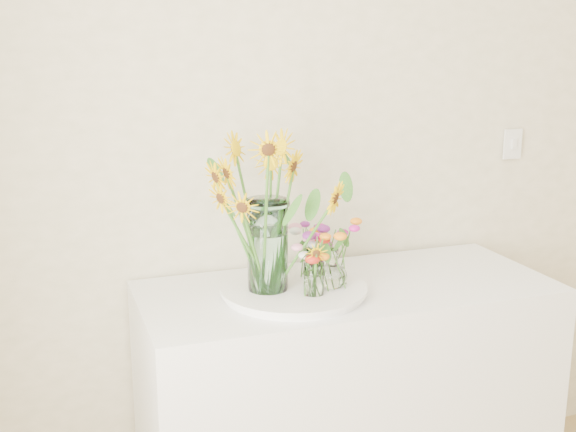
% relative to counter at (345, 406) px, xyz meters
% --- Properties ---
extents(counter, '(1.40, 0.60, 0.90)m').
position_rel_counter_xyz_m(counter, '(0.00, 0.00, 0.00)').
color(counter, white).
rests_on(counter, ground_plane).
extents(tray, '(0.45, 0.45, 0.02)m').
position_rel_counter_xyz_m(tray, '(-0.21, -0.03, 0.46)').
color(tray, white).
rests_on(tray, counter).
extents(mason_jar, '(0.13, 0.13, 0.30)m').
position_rel_counter_xyz_m(mason_jar, '(-0.29, -0.02, 0.63)').
color(mason_jar, '#C1F8E7').
rests_on(mason_jar, tray).
extents(sunflower_bouquet, '(0.76, 0.76, 0.56)m').
position_rel_counter_xyz_m(sunflower_bouquet, '(-0.29, -0.02, 0.75)').
color(sunflower_bouquet, '#F0BF05').
rests_on(sunflower_bouquet, tray).
extents(small_vase_a, '(0.07, 0.07, 0.11)m').
position_rel_counter_xyz_m(small_vase_a, '(-0.17, -0.12, 0.53)').
color(small_vase_a, white).
rests_on(small_vase_a, tray).
extents(wildflower_posy_a, '(0.17, 0.17, 0.20)m').
position_rel_counter_xyz_m(wildflower_posy_a, '(-0.17, -0.12, 0.57)').
color(wildflower_posy_a, orange).
rests_on(wildflower_posy_a, tray).
extents(small_vase_b, '(0.10, 0.10, 0.13)m').
position_rel_counter_xyz_m(small_vase_b, '(-0.09, -0.07, 0.54)').
color(small_vase_b, white).
rests_on(small_vase_b, tray).
extents(wildflower_posy_b, '(0.23, 0.23, 0.22)m').
position_rel_counter_xyz_m(wildflower_posy_b, '(-0.09, -0.07, 0.59)').
color(wildflower_posy_b, orange).
rests_on(wildflower_posy_b, tray).
extents(small_vase_c, '(0.06, 0.06, 0.10)m').
position_rel_counter_xyz_m(small_vase_c, '(-0.11, 0.06, 0.52)').
color(small_vase_c, white).
rests_on(small_vase_c, tray).
extents(wildflower_posy_c, '(0.18, 0.18, 0.19)m').
position_rel_counter_xyz_m(wildflower_posy_c, '(-0.11, 0.06, 0.57)').
color(wildflower_posy_c, orange).
rests_on(wildflower_posy_c, tray).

